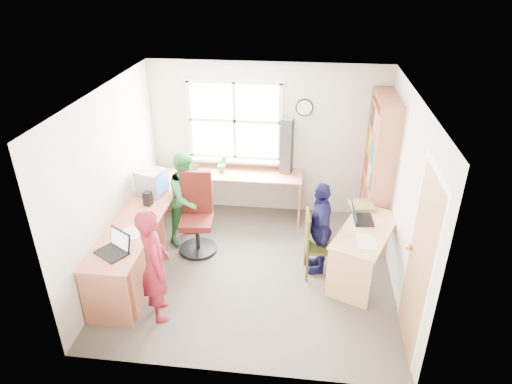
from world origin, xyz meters
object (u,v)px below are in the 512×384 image
Objects in this scene: potted_plant at (222,164)px; person_navy at (320,228)px; laptop_left at (115,247)px; crt_monitor at (152,182)px; person_green at (188,197)px; cd_tower at (287,146)px; bookshelf at (378,171)px; person_red at (155,265)px; laptop_right at (360,217)px; swivel_chair at (197,218)px; wooden_chair at (315,242)px; right_desk at (365,242)px; l_desk at (149,247)px.

person_navy reaches higher than potted_plant.
crt_monitor is at bearing 123.70° from laptop_left.
cd_tower is at bearing -26.99° from person_green.
bookshelf is at bearing 65.12° from laptop_left.
cd_tower reaches higher than person_red.
laptop_left is at bearing -72.07° from crt_monitor.
laptop_right is (-0.31, -0.93, -0.23)m from bookshelf.
bookshelf is 7.49× the size of potted_plant.
swivel_chair is at bearing 2.06° from crt_monitor.
person_navy is at bearing -15.56° from swivel_chair.
bookshelf is 4.62× the size of laptop_left.
potted_plant is at bearing 102.08° from laptop_left.
wooden_chair is at bearing -31.97° from person_navy.
wooden_chair is at bearing -155.92° from right_desk.
person_red is at bearing 17.85° from laptop_left.
cd_tower is (1.62, 1.81, 0.73)m from l_desk.
person_red is at bearing -64.41° from l_desk.
person_red reaches higher than laptop_right.
l_desk is 2.30× the size of person_navy.
l_desk is 3.35m from bookshelf.
person_navy is at bearing 60.52° from wooden_chair.
person_red reaches higher than wooden_chair.
l_desk is 1.02m from person_green.
l_desk is 2.57× the size of swivel_chair.
wooden_chair is 1.71m from cd_tower.
potted_plant is (0.86, 0.80, -0.04)m from crt_monitor.
person_navy is at bearing 55.01° from laptop_left.
crt_monitor is at bearing 80.18° from laptop_right.
laptop_right is (2.83, 1.08, -0.04)m from laptop_left.
right_desk is 4.87× the size of potted_plant.
crt_monitor reaches higher than right_desk.
swivel_chair reaches higher than l_desk.
person_green reaches higher than swivel_chair.
person_green reaches higher than potted_plant.
person_navy is (1.50, -1.26, -0.25)m from potted_plant.
bookshelf is at bearing -2.34° from cd_tower.
swivel_chair reaches higher than potted_plant.
crt_monitor is 2.06m from cd_tower.
person_green is (-0.37, -0.73, -0.21)m from potted_plant.
crt_monitor is 1.66m from person_red.
right_desk is 1.00× the size of person_green.
cd_tower reaches higher than wooden_chair.
person_navy is at bearing -166.89° from right_desk.
person_navy is at bearing -75.14° from person_green.
person_navy is at bearing -57.28° from cd_tower.
right_desk is at bearing -33.17° from potted_plant.
potted_plant is at bearing -32.04° from person_red.
person_navy is at bearing -127.85° from bookshelf.
cd_tower is at bearing 85.00° from laptop_left.
bookshelf is 6.05× the size of laptop_right.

